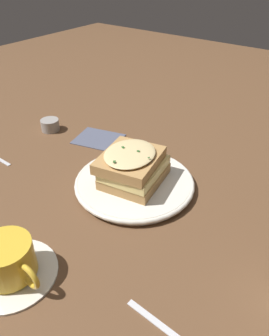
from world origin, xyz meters
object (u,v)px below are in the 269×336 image
dinner_plate (134,183)px  teacup_with_saucer (9,263)px  sandwich (133,167)px  napkin (99,139)px  condiment_pot (50,125)px

dinner_plate → teacup_with_saucer: teacup_with_saucer is taller
sandwich → napkin: sandwich is taller
dinner_plate → condiment_pot: (-0.33, 0.06, 0.01)m
dinner_plate → napkin: 0.22m
sandwich → condiment_pot: 0.34m
dinner_plate → condiment_pot: bearing=168.9°
sandwich → teacup_with_saucer: (-0.02, -0.28, -0.02)m
teacup_with_saucer → sandwich: bearing=87.9°
dinner_plate → teacup_with_saucer: 0.29m
teacup_with_saucer → condiment_pot: teacup_with_saucer is taller
teacup_with_saucer → condiment_pot: size_ratio=2.92×
dinner_plate → teacup_with_saucer: (-0.02, -0.29, 0.02)m
dinner_plate → condiment_pot: size_ratio=5.10×
sandwich → condiment_pot: bearing=168.4°
condiment_pot → napkin: bearing=15.9°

